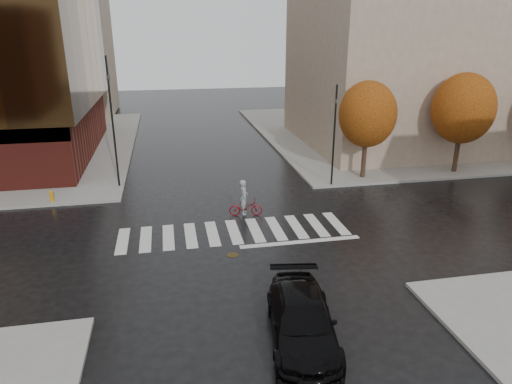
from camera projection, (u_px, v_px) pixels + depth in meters
ground at (236, 236)px, 22.80m from camera, size 120.00×120.00×0.00m
sidewalk_ne at (409, 131)px, 46.01m from camera, size 30.00×30.00×0.15m
crosswalk at (234, 232)px, 23.26m from camera, size 12.00×3.00×0.01m
building_ne_tan at (402, 37)px, 38.53m from camera, size 16.00×16.00×18.00m
building_nw_far at (41, 25)px, 50.61m from camera, size 14.00×12.00×20.00m
tree_ne_a at (368, 114)px, 29.96m from camera, size 3.80×3.80×6.50m
tree_ne_b at (463, 109)px, 31.19m from camera, size 4.20×4.20×6.89m
sedan at (302, 320)px, 14.97m from camera, size 2.88×5.44×1.50m
cyclist at (245, 204)px, 25.04m from camera, size 1.91×0.92×2.08m
traffic_light_nw at (112, 113)px, 28.07m from camera, size 0.21×0.17×8.14m
traffic_light_ne at (334, 131)px, 28.71m from camera, size 0.16×0.18×6.42m
fire_hydrant at (51, 195)px, 26.81m from camera, size 0.24×0.24×0.68m
manhole at (233, 255)px, 20.87m from camera, size 0.67×0.67×0.01m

